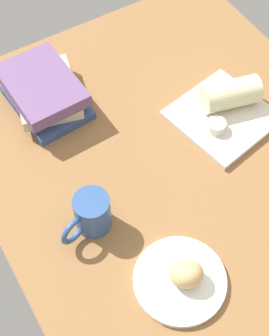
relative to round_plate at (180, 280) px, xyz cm
name	(u,v)px	position (x,y,z in cm)	size (l,w,h in cm)	color
dining_table	(179,167)	(24.42, -16.52, -2.70)	(110.00, 90.00, 4.00)	olive
round_plate	(180,280)	(0.00, 0.00, 0.00)	(19.24, 19.24, 1.40)	white
scone_pastry	(186,274)	(-0.44, -0.94, 3.48)	(7.04, 5.99, 5.57)	#DFB779
square_plate	(222,117)	(30.08, -33.02, 0.10)	(22.30, 22.30, 1.60)	silver
sauce_cup	(216,126)	(27.36, -28.80, 2.23)	(4.64, 4.64, 2.47)	silver
breakfast_wrap	(231,94)	(32.25, -36.40, 4.49)	(7.18, 7.18, 14.23)	beige
book_stack	(44,92)	(57.24, 2.67, 3.84)	(24.02, 19.39, 8.97)	#33477F
coffee_mug	(91,214)	(20.74, 9.12, 4.31)	(7.84, 12.75, 9.81)	#2D518C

